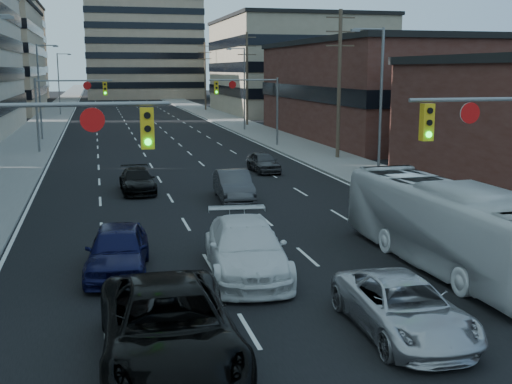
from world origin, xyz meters
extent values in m
cube|color=black|center=(0.00, 130.00, 0.01)|extent=(18.00, 300.00, 0.02)
cube|color=slate|center=(-11.50, 130.00, 0.07)|extent=(5.00, 300.00, 0.15)
cube|color=slate|center=(11.50, 130.00, 0.07)|extent=(5.00, 300.00, 0.15)
cube|color=#472119|center=(24.00, 50.00, 4.50)|extent=(20.00, 30.00, 9.00)
cube|color=gray|center=(25.00, 88.00, 7.00)|extent=(22.00, 28.00, 14.00)
cube|color=gray|center=(32.00, 130.00, 6.00)|extent=(22.00, 22.00, 12.00)
cylinder|color=slate|center=(-6.75, 8.00, 5.80)|extent=(6.50, 0.12, 0.12)
cube|color=gold|center=(-4.10, 8.00, 5.15)|extent=(0.35, 0.28, 1.10)
cylinder|color=black|center=(-4.10, 7.84, 5.50)|extent=(0.18, 0.06, 0.18)
cylinder|color=black|center=(-4.10, 7.84, 5.15)|extent=(0.18, 0.06, 0.18)
cylinder|color=#0CE526|center=(-4.10, 7.84, 4.80)|extent=(0.18, 0.06, 0.18)
cylinder|color=white|center=(-5.50, 7.97, 5.40)|extent=(0.64, 0.06, 0.64)
cylinder|color=slate|center=(6.75, 8.00, 5.80)|extent=(6.50, 0.12, 0.12)
cube|color=gold|center=(4.10, 8.00, 5.15)|extent=(0.35, 0.28, 1.10)
cylinder|color=black|center=(4.10, 7.84, 5.50)|extent=(0.18, 0.06, 0.18)
cylinder|color=black|center=(4.10, 7.84, 5.15)|extent=(0.18, 0.06, 0.18)
cylinder|color=#0CE526|center=(4.10, 7.84, 4.80)|extent=(0.18, 0.06, 0.18)
cylinder|color=white|center=(5.50, 7.97, 5.40)|extent=(0.64, 0.06, 0.64)
cylinder|color=slate|center=(-10.00, 45.00, 3.00)|extent=(0.18, 0.18, 6.00)
cylinder|color=slate|center=(-7.00, 45.00, 5.80)|extent=(6.00, 0.12, 0.12)
cube|color=gold|center=(-4.60, 45.00, 5.15)|extent=(0.35, 0.28, 1.10)
cylinder|color=black|center=(-4.60, 44.84, 5.50)|extent=(0.18, 0.06, 0.18)
cylinder|color=black|center=(-4.60, 44.84, 5.15)|extent=(0.18, 0.06, 0.18)
cylinder|color=#0CE526|center=(-4.60, 44.84, 4.80)|extent=(0.18, 0.06, 0.18)
cylinder|color=white|center=(-6.00, 44.97, 5.40)|extent=(0.64, 0.06, 0.64)
cylinder|color=slate|center=(10.00, 45.00, 3.00)|extent=(0.18, 0.18, 6.00)
cylinder|color=slate|center=(7.00, 45.00, 5.80)|extent=(6.00, 0.12, 0.12)
cube|color=gold|center=(4.60, 45.00, 5.15)|extent=(0.35, 0.28, 1.10)
cylinder|color=black|center=(4.60, 44.84, 5.50)|extent=(0.18, 0.06, 0.18)
cylinder|color=black|center=(4.60, 44.84, 5.15)|extent=(0.18, 0.06, 0.18)
cylinder|color=#0CE526|center=(4.60, 44.84, 4.80)|extent=(0.18, 0.06, 0.18)
cylinder|color=white|center=(6.00, 44.97, 5.40)|extent=(0.64, 0.06, 0.64)
cylinder|color=#4C3D2D|center=(12.20, 36.00, 5.50)|extent=(0.28, 0.28, 11.00)
cube|color=#4C3D2D|center=(12.20, 36.00, 10.40)|extent=(2.20, 0.10, 0.10)
cube|color=#4C3D2D|center=(12.20, 36.00, 9.40)|extent=(2.20, 0.10, 0.10)
cube|color=#4C3D2D|center=(12.20, 36.00, 8.40)|extent=(2.20, 0.10, 0.10)
cylinder|color=#4C3D2D|center=(12.20, 66.00, 5.50)|extent=(0.28, 0.28, 11.00)
cube|color=#4C3D2D|center=(12.20, 66.00, 10.40)|extent=(2.20, 0.10, 0.10)
cube|color=#4C3D2D|center=(12.20, 66.00, 9.40)|extent=(2.20, 0.10, 0.10)
cube|color=#4C3D2D|center=(12.20, 66.00, 8.40)|extent=(2.20, 0.10, 0.10)
cylinder|color=#4C3D2D|center=(12.20, 96.00, 5.50)|extent=(0.28, 0.28, 11.00)
cube|color=#4C3D2D|center=(12.20, 96.00, 10.40)|extent=(2.20, 0.10, 0.10)
cube|color=#4C3D2D|center=(12.20, 96.00, 9.40)|extent=(2.20, 0.10, 0.10)
cube|color=#4C3D2D|center=(12.20, 96.00, 8.40)|extent=(2.20, 0.10, 0.10)
cube|color=slate|center=(-8.80, 20.00, 8.82)|extent=(0.50, 0.22, 0.14)
cylinder|color=slate|center=(-10.50, 55.00, 4.50)|extent=(0.16, 0.16, 9.00)
cylinder|color=slate|center=(-9.60, 55.00, 8.90)|extent=(1.80, 0.10, 0.10)
cube|color=slate|center=(-8.80, 55.00, 8.82)|extent=(0.50, 0.22, 0.14)
cylinder|color=slate|center=(-10.50, 90.00, 4.50)|extent=(0.16, 0.16, 9.00)
cylinder|color=slate|center=(-9.60, 90.00, 8.90)|extent=(1.80, 0.10, 0.10)
cube|color=slate|center=(-8.80, 90.00, 8.82)|extent=(0.50, 0.22, 0.14)
cylinder|color=slate|center=(10.50, 25.00, 4.50)|extent=(0.16, 0.16, 9.00)
cylinder|color=slate|center=(9.60, 25.00, 8.90)|extent=(1.80, 0.10, 0.10)
cube|color=slate|center=(8.80, 25.00, 8.82)|extent=(0.50, 0.22, 0.14)
cylinder|color=slate|center=(10.50, 60.00, 4.50)|extent=(0.16, 0.16, 9.00)
cylinder|color=slate|center=(9.60, 60.00, 8.90)|extent=(1.80, 0.10, 0.10)
cube|color=slate|center=(8.80, 60.00, 8.82)|extent=(0.50, 0.22, 0.14)
imported|color=black|center=(-4.01, 4.56, 0.92)|extent=(3.15, 6.64, 1.83)
imported|color=silver|center=(-0.80, 10.62, 0.89)|extent=(3.12, 6.34, 1.77)
imported|color=#B3B2B7|center=(2.00, 4.91, 0.72)|extent=(2.51, 5.21, 1.43)
imported|color=silver|center=(6.00, 9.83, 1.48)|extent=(2.81, 10.70, 2.96)
imported|color=black|center=(-4.91, 11.69, 0.83)|extent=(2.45, 5.03, 1.65)
imported|color=#3A393C|center=(1.35, 22.72, 0.77)|extent=(1.90, 4.76, 1.54)
imported|color=black|center=(-3.35, 26.15, 0.65)|extent=(1.92, 4.52, 1.30)
imported|color=#363538|center=(5.20, 31.37, 0.67)|extent=(1.70, 3.97, 1.33)
camera|label=1|loc=(-5.40, -9.24, 6.69)|focal=45.00mm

